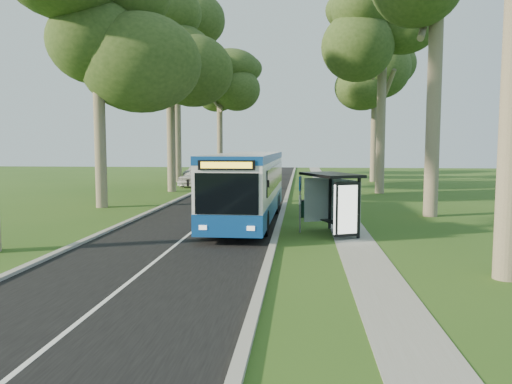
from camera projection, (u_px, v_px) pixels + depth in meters
ground at (276, 235)px, 19.98m from camera, size 120.00×120.00×0.00m
road at (227, 204)px, 30.21m from camera, size 7.00×100.00×0.02m
kerb_east at (285, 204)px, 29.89m from camera, size 0.25×100.00×0.12m
kerb_west at (170, 203)px, 30.52m from camera, size 0.25×100.00×0.12m
centre_line at (227, 204)px, 30.21m from camera, size 0.12×100.00×0.00m
footpath at (335, 205)px, 29.62m from camera, size 1.50×100.00×0.02m
bus at (248, 186)px, 23.34m from camera, size 2.71×12.13×3.21m
bus_stop_sign at (300, 197)px, 20.44m from camera, size 0.12×0.33×2.35m
bus_shelter at (335, 193)px, 19.61m from camera, size 2.58×3.25×2.47m
litter_bin at (304, 208)px, 24.88m from camera, size 0.49×0.49×0.86m
car_white at (200, 176)px, 43.54m from camera, size 3.59×5.44×1.72m
car_silver at (200, 173)px, 50.55m from camera, size 2.70×5.08×1.59m
tree_west_b at (97, 18)px, 27.85m from camera, size 5.20×5.20×14.43m
tree_west_c at (170, 56)px, 37.66m from camera, size 5.20×5.20×13.90m
tree_west_d at (177, 59)px, 47.62m from camera, size 5.20×5.20×15.87m
tree_west_e at (220, 84)px, 57.42m from camera, size 5.20×5.20×14.28m
tree_east_c at (383, 48)px, 36.21m from camera, size 5.20×5.20×14.28m
tree_east_d at (375, 84)px, 48.10m from camera, size 5.20×5.20×12.80m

